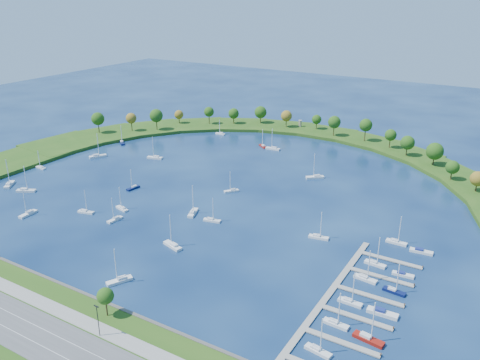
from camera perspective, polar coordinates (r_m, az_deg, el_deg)
The scene contains 38 objects.
ground at distance 248.64m, azimuth -1.58°, elevation -1.00°, with size 700.00×700.00×0.00m, color #071A40.
south_shoreline at distance 170.58m, azimuth -24.97°, elevation -14.23°, with size 420.00×43.10×11.60m.
breakwater at distance 310.63m, azimuth -4.01°, elevation 3.78°, with size 286.74×247.64×2.00m.
breakwater_trees at distance 322.15m, azimuth 5.05°, elevation 6.13°, with size 240.69×91.80×14.54m.
harbor_tower at distance 354.72m, azimuth 6.92°, elevation 6.48°, with size 2.60×2.60×4.59m.
dock_system at distance 167.37m, azimuth 12.46°, elevation -13.51°, with size 24.28×82.00×1.60m.
moored_boat_0 at distance 244.55m, azimuth -0.98°, elevation -1.17°, with size 6.30×6.87×10.73m.
moored_boat_1 at distance 253.69m, azimuth -12.17°, elevation -0.82°, with size 2.99×7.53×10.76m.
moored_boat_2 at distance 340.61m, azimuth -2.27°, elevation 5.39°, with size 7.27×2.42×10.53m.
moored_boat_3 at distance 214.67m, azimuth -3.25°, elevation -4.56°, with size 7.86×3.71×11.14m.
moored_boat_4 at distance 266.38m, azimuth -23.37°, elevation -1.06°, with size 9.29×6.77×13.54m.
moored_boat_5 at distance 239.27m, azimuth -23.15°, elevation -3.52°, with size 2.97×8.82×12.76m.
moored_boat_6 at distance 308.84m, azimuth 3.82°, elevation 3.67°, with size 9.22×3.06×13.36m.
moored_boat_7 at distance 295.89m, azimuth -9.74°, elevation 2.60°, with size 9.45×5.04×13.38m.
moored_boat_8 at distance 231.55m, azimuth -13.40°, elevation -3.13°, with size 7.75×3.91×10.97m.
moored_boat_9 at distance 195.98m, azimuth -7.73°, elevation -7.40°, with size 9.59×5.14×13.58m.
moored_boat_10 at distance 232.47m, azimuth -17.30°, elevation -3.45°, with size 7.81×3.88×11.06m.
moored_boat_11 at distance 221.94m, azimuth -5.44°, elevation -3.70°, with size 5.44×9.47×13.44m.
moored_boat_12 at distance 277.73m, azimuth -24.97°, elevation -0.42°, with size 7.63×9.18×13.83m.
moored_boat_14 at distance 328.78m, azimuth -13.39°, elevation 4.23°, with size 8.00×7.03×12.28m.
moored_boat_15 at distance 297.20m, azimuth -21.90°, elevation 1.39°, with size 7.14×2.46×10.31m.
moored_boat_16 at distance 203.01m, azimuth 9.00°, elevation -6.42°, with size 8.30×3.57×11.82m.
moored_boat_17 at distance 313.60m, azimuth 2.64°, elevation 3.96°, with size 7.41×6.28×11.23m.
moored_boat_18 at distance 305.87m, azimuth -16.03°, elevation 2.70°, with size 7.65×9.88×14.60m.
moored_boat_19 at distance 221.77m, azimuth -14.16°, elevation -4.34°, with size 2.78×7.59×10.91m.
moored_boat_20 at distance 264.55m, azimuth 8.62°, elevation 0.39°, with size 9.04×7.97×13.90m.
moored_boat_21 at distance 178.05m, azimuth -13.66°, elevation -11.07°, with size 6.25×9.10×13.12m.
docked_boat_0 at distance 146.63m, azimuth 8.95°, elevation -18.70°, with size 8.16×3.41×11.63m.
docked_boat_2 at distance 156.81m, azimuth 10.93°, elevation -15.81°, with size 8.05×2.67×11.67m.
docked_boat_3 at distance 153.17m, azimuth 14.52°, elevation -17.16°, with size 9.39×3.83×13.41m.
docked_boat_4 at distance 166.74m, azimuth 12.52°, elevation -13.43°, with size 7.95×2.44×11.60m.
docked_boat_5 at distance 164.45m, azimuth 16.00°, elevation -14.43°, with size 9.58×2.95×1.94m.
docked_boat_6 at distance 179.58m, azimuth 14.20°, elevation -10.84°, with size 8.33×3.18×11.95m.
docked_boat_7 at distance 175.61m, azimuth 17.28°, elevation -12.00°, with size 7.73×2.87×11.11m.
docked_boat_8 at distance 189.17m, azimuth 15.26°, elevation -9.18°, with size 8.06×2.94×11.59m.
docked_boat_9 at distance 185.72m, azimuth 18.19°, elevation -10.27°, with size 7.62×2.66×1.53m.
docked_boat_10 at distance 206.21m, azimuth 17.52°, elevation -6.75°, with size 8.19×2.44×11.97m.
docked_boat_11 at distance 202.66m, azimuth 20.07°, elevation -7.69°, with size 8.71×3.10×1.74m.
Camera 1 is at (123.65, -193.80, 94.73)m, focal length 37.16 mm.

